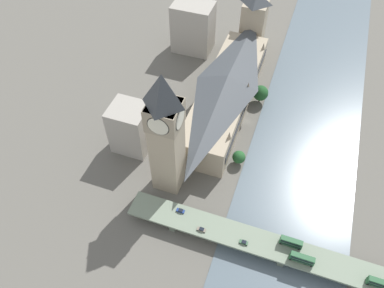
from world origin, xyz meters
The scene contains 16 objects.
ground_plane centered at (0.00, 0.00, 0.00)m, with size 600.00×600.00×0.00m, color #605E56.
river_water centered at (-36.08, 0.00, 0.15)m, with size 60.16×360.00×0.30m, color slate.
parliament_hall centered at (16.67, -8.00, 12.74)m, with size 27.80×108.95×25.68m.
clock_tower centered at (29.07, 57.38, 39.77)m, with size 15.06×15.06×74.02m.
victoria_tower centered at (16.72, -74.61, 21.84)m, with size 16.28×16.28×47.67m.
road_bridge centered at (-36.08, 78.97, 5.15)m, with size 152.32×13.39×6.30m.
double_decker_bus_lead centered at (-44.06, 81.84, 9.00)m, with size 10.93×2.59×4.89m.
double_decker_bus_mid centered at (-77.45, 81.82, 8.87)m, with size 11.45×2.62×4.63m.
double_decker_bus_rear centered at (-38.15, 75.75, 9.01)m, with size 10.24×2.65×4.90m.
car_northbound_lead centered at (-17.75, 81.99, 7.00)m, with size 4.01×1.83×1.40m.
car_northbound_mid centered at (2.77, 82.32, 6.96)m, with size 4.26×1.87×1.34m.
car_southbound_lead centered at (15.63, 76.15, 7.01)m, with size 4.19×1.87×1.41m.
city_block_west centered at (56.73, -59.71, 17.76)m, with size 27.85×19.70×35.52m.
city_block_center centered at (58.38, 40.33, 14.72)m, with size 20.40×18.67×29.44m.
tree_embankment_near centered at (-2.68, -19.81, 7.46)m, with size 9.78×9.78×12.36m.
tree_embankment_mid centered at (-2.66, 33.02, 5.24)m, with size 7.25×7.25×8.88m.
Camera 1 is at (-20.41, 161.56, 168.35)m, focal length 35.00 mm.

